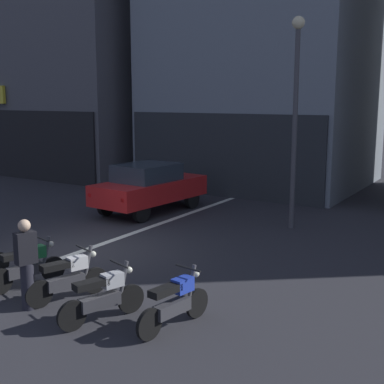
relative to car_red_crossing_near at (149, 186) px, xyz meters
name	(u,v)px	position (x,y,z in m)	size (l,w,h in m)	color
ground_plane	(81,252)	(1.25, -4.57, -0.89)	(120.00, 120.00, 0.00)	#2B2B30
lane_centre_line	(203,208)	(1.25, 1.43, -0.88)	(0.20, 18.00, 0.01)	silver
car_red_crossing_near	(149,186)	(0.00, 0.00, 0.00)	(2.08, 4.23, 1.64)	black
street_lamp	(296,100)	(4.84, 0.47, 2.82)	(0.36, 0.36, 6.00)	#47474C
motorcycle_green_row_left_mid	(27,266)	(2.09, -6.93, -0.43)	(0.61, 1.63, 0.98)	black
motorcycle_white_row_centre	(68,277)	(3.28, -6.98, -0.43)	(0.67, 1.61, 0.98)	black
motorcycle_silver_row_right_mid	(103,296)	(4.47, -7.35, -0.43)	(0.67, 1.61, 0.98)	black
motorcycle_blue_row_rightmost	(175,302)	(5.66, -6.92, -0.43)	(0.55, 1.66, 0.98)	black
person_by_motorcycles	(26,264)	(2.96, -7.67, -0.03)	(0.31, 0.41, 1.67)	#23232D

